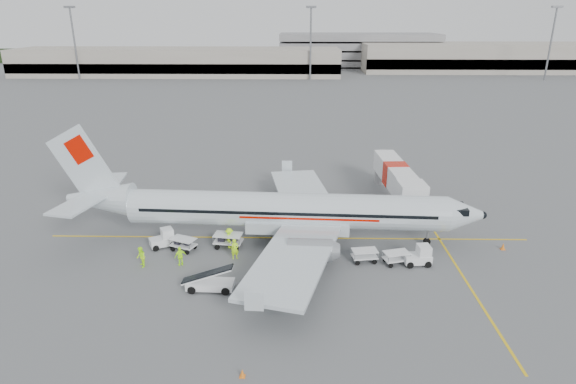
# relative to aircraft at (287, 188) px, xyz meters

# --- Properties ---
(ground) EXTENTS (360.00, 360.00, 0.00)m
(ground) POSITION_rel_aircraft_xyz_m (0.06, 0.54, -5.14)
(ground) COLOR #56595B
(stripe_lead) EXTENTS (44.00, 0.20, 0.01)m
(stripe_lead) POSITION_rel_aircraft_xyz_m (0.06, 0.54, -5.13)
(stripe_lead) COLOR yellow
(stripe_lead) RESTS_ON ground
(stripe_cross) EXTENTS (0.20, 20.00, 0.01)m
(stripe_cross) POSITION_rel_aircraft_xyz_m (14.06, -7.46, -5.13)
(stripe_cross) COLOR yellow
(stripe_cross) RESTS_ON ground
(terminal_west) EXTENTS (110.00, 22.00, 9.00)m
(terminal_west) POSITION_rel_aircraft_xyz_m (-39.94, 130.54, -0.64)
(terminal_west) COLOR gray
(terminal_west) RESTS_ON ground
(terminal_east) EXTENTS (90.00, 26.00, 10.00)m
(terminal_east) POSITION_rel_aircraft_xyz_m (70.06, 145.54, -0.14)
(terminal_east) COLOR gray
(terminal_east) RESTS_ON ground
(parking_garage) EXTENTS (62.00, 24.00, 14.00)m
(parking_garage) POSITION_rel_aircraft_xyz_m (25.06, 160.54, 1.86)
(parking_garage) COLOR slate
(parking_garage) RESTS_ON ground
(treeline) EXTENTS (300.00, 3.00, 6.00)m
(treeline) POSITION_rel_aircraft_xyz_m (0.06, 175.54, -2.14)
(treeline) COLOR black
(treeline) RESTS_ON ground
(mast_west) EXTENTS (3.20, 1.20, 22.00)m
(mast_west) POSITION_rel_aircraft_xyz_m (-69.94, 118.54, 5.86)
(mast_west) COLOR slate
(mast_west) RESTS_ON ground
(mast_center) EXTENTS (3.20, 1.20, 22.00)m
(mast_center) POSITION_rel_aircraft_xyz_m (5.06, 118.54, 5.86)
(mast_center) COLOR slate
(mast_center) RESTS_ON ground
(mast_east) EXTENTS (3.20, 1.20, 22.00)m
(mast_east) POSITION_rel_aircraft_xyz_m (80.06, 118.54, 5.86)
(mast_east) COLOR slate
(mast_east) RESTS_ON ground
(aircraft) EXTENTS (38.73, 31.09, 10.28)m
(aircraft) POSITION_rel_aircraft_xyz_m (0.00, 0.00, 0.00)
(aircraft) COLOR silver
(aircraft) RESTS_ON ground
(jet_bridge) EXTENTS (3.87, 16.18, 4.21)m
(jet_bridge) POSITION_rel_aircraft_xyz_m (11.70, 10.56, -3.03)
(jet_bridge) COLOR white
(jet_bridge) RESTS_ON ground
(belt_loader) EXTENTS (4.75, 1.97, 2.53)m
(belt_loader) POSITION_rel_aircraft_xyz_m (-5.55, -8.50, -3.87)
(belt_loader) COLOR white
(belt_loader) RESTS_ON ground
(tug_fore) EXTENTS (2.29, 1.44, 1.69)m
(tug_fore) POSITION_rel_aircraft_xyz_m (10.84, -4.30, -4.29)
(tug_fore) COLOR white
(tug_fore) RESTS_ON ground
(tug_mid) EXTENTS (2.13, 1.47, 1.51)m
(tug_mid) POSITION_rel_aircraft_xyz_m (3.12, -3.01, -4.39)
(tug_mid) COLOR white
(tug_mid) RESTS_ON ground
(tug_aft) EXTENTS (2.46, 2.08, 1.65)m
(tug_aft) POSITION_rel_aircraft_xyz_m (-11.04, -1.46, -4.31)
(tug_aft) COLOR white
(tug_aft) RESTS_ON ground
(cart_loaded_a) EXTENTS (2.49, 2.02, 1.13)m
(cart_loaded_a) POSITION_rel_aircraft_xyz_m (-9.01, -2.10, -4.57)
(cart_loaded_a) COLOR white
(cart_loaded_a) RESTS_ON ground
(cart_loaded_b) EXTENTS (2.63, 1.78, 1.28)m
(cart_loaded_b) POSITION_rel_aircraft_xyz_m (-5.16, -1.46, -4.50)
(cart_loaded_b) COLOR white
(cart_loaded_b) RESTS_ON ground
(cart_empty_a) EXTENTS (2.32, 1.73, 1.08)m
(cart_empty_a) POSITION_rel_aircraft_xyz_m (9.13, -4.24, -4.60)
(cart_empty_a) COLOR white
(cart_empty_a) RESTS_ON ground
(cart_empty_b) EXTENTS (2.24, 1.53, 1.08)m
(cart_empty_b) POSITION_rel_aircraft_xyz_m (6.56, -3.91, -4.60)
(cart_empty_b) COLOR white
(cart_empty_b) RESTS_ON ground
(cone_nose) EXTENTS (0.38, 0.38, 0.62)m
(cone_nose) POSITION_rel_aircraft_xyz_m (19.07, -1.44, -4.83)
(cone_nose) COLOR orange
(cone_nose) RESTS_ON ground
(cone_port) EXTENTS (0.34, 0.34, 0.55)m
(cone_port) POSITION_rel_aircraft_xyz_m (3.44, 15.55, -4.86)
(cone_port) COLOR orange
(cone_port) RESTS_ON ground
(cone_stbd) EXTENTS (0.33, 0.33, 0.54)m
(cone_stbd) POSITION_rel_aircraft_xyz_m (-2.17, -17.76, -4.87)
(cone_stbd) COLOR orange
(cone_stbd) RESTS_ON ground
(crew_a) EXTENTS (0.74, 0.59, 1.79)m
(crew_a) POSITION_rel_aircraft_xyz_m (-4.30, -3.58, -4.24)
(crew_a) COLOR #B4F714
(crew_a) RESTS_ON ground
(crew_b) EXTENTS (0.97, 1.06, 1.76)m
(crew_b) POSITION_rel_aircraft_xyz_m (-11.79, -5.13, -4.26)
(crew_b) COLOR #B4F714
(crew_b) RESTS_ON ground
(crew_c) EXTENTS (0.91, 1.30, 1.84)m
(crew_c) POSITION_rel_aircraft_xyz_m (-5.04, -1.50, -4.22)
(crew_c) COLOR #B4F714
(crew_c) RESTS_ON ground
(crew_d) EXTENTS (1.04, 0.88, 1.67)m
(crew_d) POSITION_rel_aircraft_xyz_m (-8.63, -4.81, -4.30)
(crew_d) COLOR #B4F714
(crew_d) RESTS_ON ground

